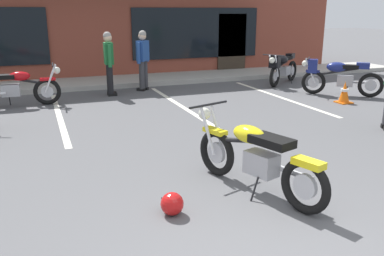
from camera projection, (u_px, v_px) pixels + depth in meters
name	position (u px, v px, depth m)	size (l,w,h in m)	color
ground_plane	(168.00, 158.00, 6.28)	(80.00, 80.00, 0.00)	#515154
sidewalk_kerb	(98.00, 83.00, 12.56)	(22.00, 1.80, 0.14)	#A8A59E
brick_storefront_building	(81.00, 16.00, 15.14)	(18.07, 6.15, 4.04)	brown
painted_stall_lines	(123.00, 110.00, 9.35)	(8.48, 4.80, 0.01)	silver
motorcycle_foreground_classic	(255.00, 156.00, 5.01)	(0.99, 2.04, 0.98)	black
motorcycle_black_cruiser	(15.00, 87.00, 9.57)	(2.11, 0.66, 0.98)	black
motorcycle_silver_naked	(283.00, 67.00, 12.53)	(1.82, 1.44, 0.98)	black
motorcycle_blue_standard	(338.00, 76.00, 10.85)	(1.74, 1.56, 0.98)	black
person_in_black_shirt	(109.00, 60.00, 10.72)	(0.29, 0.60, 1.68)	black
person_by_back_row	(143.00, 57.00, 11.42)	(0.48, 0.51, 1.68)	black
helmet_on_pavement	(172.00, 204.00, 4.51)	(0.26, 0.26, 0.26)	#B71414
traffic_cone	(345.00, 93.00, 10.01)	(0.34, 0.34, 0.53)	orange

